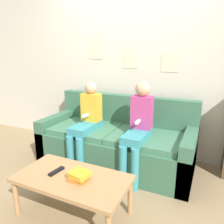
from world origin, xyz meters
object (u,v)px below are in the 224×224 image
(tv_remote, at_px, (56,171))
(couch, at_px, (116,142))
(coffee_table, at_px, (72,181))
(person_left, at_px, (86,121))
(person_right, at_px, (138,126))

(tv_remote, bearing_deg, couch, 91.01)
(coffee_table, height_order, tv_remote, tv_remote)
(couch, xyz_separation_m, tv_remote, (-0.13, -1.08, 0.11))
(coffee_table, relative_size, person_left, 0.93)
(coffee_table, height_order, person_right, person_right)
(couch, xyz_separation_m, person_left, (-0.33, -0.21, 0.32))
(couch, distance_m, person_right, 0.54)
(couch, height_order, tv_remote, couch)
(person_right, relative_size, tv_remote, 6.59)
(person_left, xyz_separation_m, tv_remote, (0.20, -0.87, -0.21))
(person_left, bearing_deg, person_right, 0.77)
(coffee_table, height_order, person_left, person_left)
(coffee_table, xyz_separation_m, person_right, (0.32, 0.89, 0.29))
(person_left, distance_m, tv_remote, 0.92)
(couch, bearing_deg, coffee_table, -87.54)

